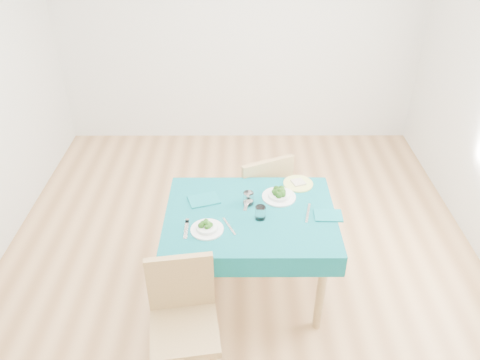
{
  "coord_description": "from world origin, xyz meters",
  "views": [
    {
      "loc": [
        -0.01,
        -2.79,
        2.72
      ],
      "look_at": [
        0.0,
        0.0,
        0.85
      ],
      "focal_mm": 35.0,
      "sensor_mm": 36.0,
      "label": 1
    }
  ],
  "objects_px": {
    "side_plate": "(298,184)",
    "table": "(250,254)",
    "chair_near": "(184,322)",
    "chair_far": "(256,180)",
    "bowl_near": "(207,226)",
    "bowl_far": "(279,193)"
  },
  "relations": [
    {
      "from": "side_plate",
      "to": "table",
      "type": "bearing_deg",
      "value": -135.99
    },
    {
      "from": "chair_near",
      "to": "chair_far",
      "type": "distance_m",
      "value": 1.5
    },
    {
      "from": "bowl_near",
      "to": "bowl_far",
      "type": "relative_size",
      "value": 0.89
    },
    {
      "from": "chair_far",
      "to": "bowl_far",
      "type": "distance_m",
      "value": 0.6
    },
    {
      "from": "bowl_far",
      "to": "side_plate",
      "type": "bearing_deg",
      "value": 47.35
    },
    {
      "from": "chair_near",
      "to": "chair_far",
      "type": "height_order",
      "value": "chair_far"
    },
    {
      "from": "chair_far",
      "to": "bowl_far",
      "type": "bearing_deg",
      "value": 80.18
    },
    {
      "from": "bowl_far",
      "to": "bowl_near",
      "type": "bearing_deg",
      "value": -143.82
    },
    {
      "from": "bowl_near",
      "to": "side_plate",
      "type": "bearing_deg",
      "value": 39.22
    },
    {
      "from": "table",
      "to": "bowl_near",
      "type": "xyz_separation_m",
      "value": [
        -0.29,
        -0.18,
        0.41
      ]
    },
    {
      "from": "chair_far",
      "to": "side_plate",
      "type": "xyz_separation_m",
      "value": [
        0.3,
        -0.37,
        0.22
      ]
    },
    {
      "from": "table",
      "to": "chair_near",
      "type": "bearing_deg",
      "value": -119.72
    },
    {
      "from": "chair_far",
      "to": "side_plate",
      "type": "height_order",
      "value": "chair_far"
    },
    {
      "from": "bowl_far",
      "to": "side_plate",
      "type": "relative_size",
      "value": 1.1
    },
    {
      "from": "chair_far",
      "to": "bowl_near",
      "type": "height_order",
      "value": "chair_far"
    },
    {
      "from": "table",
      "to": "chair_far",
      "type": "bearing_deg",
      "value": 84.85
    },
    {
      "from": "chair_far",
      "to": "bowl_near",
      "type": "relative_size",
      "value": 5.08
    },
    {
      "from": "table",
      "to": "bowl_far",
      "type": "relative_size",
      "value": 4.76
    },
    {
      "from": "chair_near",
      "to": "bowl_far",
      "type": "distance_m",
      "value": 1.12
    },
    {
      "from": "chair_near",
      "to": "side_plate",
      "type": "relative_size",
      "value": 4.57
    },
    {
      "from": "chair_near",
      "to": "side_plate",
      "type": "xyz_separation_m",
      "value": [
        0.77,
        1.06,
        0.26
      ]
    },
    {
      "from": "chair_near",
      "to": "bowl_far",
      "type": "bearing_deg",
      "value": 47.13
    }
  ]
}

